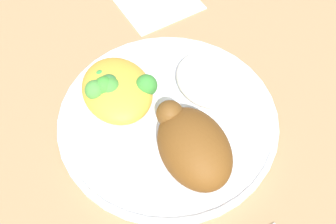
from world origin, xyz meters
name	(u,v)px	position (x,y,z in m)	size (l,w,h in m)	color
ground_plane	(168,123)	(0.00, 0.00, 0.00)	(2.00, 2.00, 0.00)	#9B7A52
plate	(168,119)	(0.00, 0.00, 0.01)	(0.29, 0.29, 0.02)	white
roasted_chicken	(195,145)	(-0.07, 0.00, 0.05)	(0.12, 0.08, 0.06)	brown
rice_pile	(209,79)	(0.02, -0.07, 0.03)	(0.10, 0.09, 0.03)	white
mac_cheese_with_broccoli	(116,89)	(0.06, 0.05, 0.04)	(0.11, 0.10, 0.04)	gold
napkin	(160,4)	(0.22, -0.09, 0.00)	(0.10, 0.12, 0.00)	white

